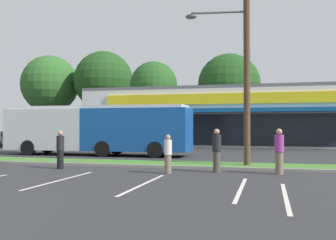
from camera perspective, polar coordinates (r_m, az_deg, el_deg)
The scene contains 19 objects.
grass_median at distance 20.12m, azimuth -7.48°, elevation -6.22°, with size 56.00×2.20×0.12m, color #427A2D.
curb_lip at distance 19.00m, azimuth -8.86°, elevation -6.53°, with size 56.00×0.24×0.12m, color gray.
parking_stripe_1 at distance 14.57m, azimuth -15.39°, elevation -8.45°, with size 0.12×4.80×0.01m, color silver.
parking_stripe_2 at distance 13.09m, azimuth -3.60°, elevation -9.34°, with size 0.12×4.80×0.01m, color silver.
parking_stripe_3 at distance 12.31m, azimuth 10.62°, elevation -9.87°, with size 0.12×4.80×0.01m, color silver.
parking_stripe_4 at distance 11.29m, azimuth 16.83°, elevation -10.67°, with size 0.12×4.80×0.01m, color silver.
storefront_building at distance 40.31m, azimuth 8.34°, elevation 0.38°, with size 26.67×12.33×5.63m.
tree_far_left at distance 60.08m, azimuth -16.90°, elevation 5.04°, with size 8.38×8.38×12.30m.
tree_left at distance 55.93m, azimuth -9.41°, elevation 5.68°, with size 8.31×8.31×12.49m.
tree_mid_left at distance 49.23m, azimuth -2.11°, elevation 5.13°, with size 5.94×5.94×10.09m.
tree_mid at distance 51.28m, azimuth 8.92°, elevation 5.10°, with size 8.08×8.08×11.33m.
utility_pole at distance 18.80m, azimuth 11.02°, elevation 9.80°, with size 3.09×2.40×10.13m.
city_bus at distance 26.11m, azimuth -10.36°, elevation -1.24°, with size 12.49×2.71×3.25m.
car_0 at distance 37.63m, azimuth -21.24°, elevation -2.66°, with size 4.19×1.88×1.40m.
car_1 at distance 34.20m, azimuth -12.94°, elevation -2.83°, with size 4.39×1.95×1.49m.
pedestrian_near_bench at distance 15.83m, azimuth -0.01°, elevation -5.00°, with size 0.32×0.32×1.58m.
pedestrian_by_pole at distance 16.40m, azimuth 7.15°, elevation -4.45°, with size 0.37×0.37×1.81m.
pedestrian_mid at distance 18.28m, azimuth -15.49°, elevation -4.20°, with size 0.35×0.35×1.72m.
pedestrian_far at distance 16.23m, azimuth 15.97°, elevation -4.43°, with size 0.37×0.37×1.82m.
Camera 1 is at (7.50, -4.57, 1.93)m, focal length 41.63 mm.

